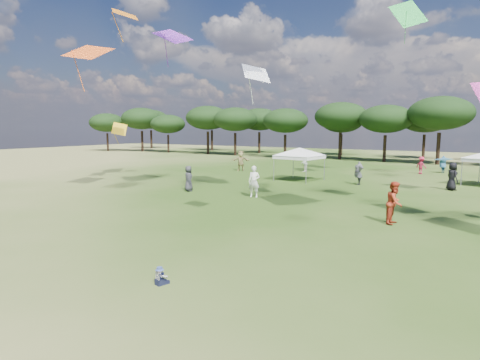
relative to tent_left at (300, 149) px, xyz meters
name	(u,v)px	position (x,y,z in m)	size (l,w,h in m)	color
ground	(90,312)	(4.74, -23.49, -2.45)	(140.00, 140.00, 0.00)	#2F4B16
tree_line	(435,116)	(7.13, 23.92, 2.97)	(108.78, 17.63, 7.77)	black
tent_left	(300,149)	(0.00, 0.00, 0.00)	(6.09, 6.09, 2.88)	gray
toddler	(160,277)	(5.02, -21.47, -2.24)	(0.36, 0.39, 0.49)	black
festival_crowd	(378,173)	(5.81, 0.72, -1.59)	(27.94, 24.14, 1.92)	white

